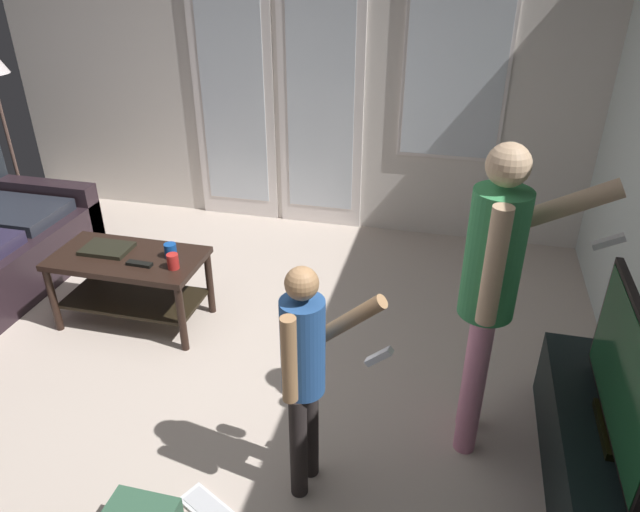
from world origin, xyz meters
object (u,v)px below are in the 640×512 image
at_px(flat_screen_tv, 625,377).
at_px(tv_remote_black, 139,264).
at_px(laptop_closed, 107,249).
at_px(cup_near_edge, 171,251).
at_px(tv_stand, 597,464).
at_px(cup_by_laptop, 173,261).
at_px(person_adult, 493,280).
at_px(person_child, 305,366).
at_px(coffee_table, 130,274).

distance_m(flat_screen_tv, tv_remote_black, 2.80).
bearing_deg(tv_remote_black, laptop_closed, 158.84).
bearing_deg(cup_near_edge, tv_stand, -18.70).
bearing_deg(cup_by_laptop, person_adult, -14.31).
relative_size(flat_screen_tv, person_child, 0.83).
distance_m(cup_by_laptop, tv_remote_black, 0.23).
height_order(coffee_table, tv_remote_black, tv_remote_black).
relative_size(person_adult, laptop_closed, 5.18).
relative_size(tv_stand, flat_screen_tv, 1.45).
height_order(flat_screen_tv, cup_near_edge, flat_screen_tv).
height_order(laptop_closed, tv_remote_black, laptop_closed).
bearing_deg(person_adult, cup_by_laptop, 165.69).
bearing_deg(cup_near_edge, flat_screen_tv, -18.64).
bearing_deg(cup_by_laptop, tv_stand, -16.50).
bearing_deg(tv_stand, coffee_table, 164.17).
distance_m(person_child, laptop_closed, 2.01).
bearing_deg(laptop_closed, coffee_table, -13.53).
xyz_separation_m(cup_near_edge, tv_remote_black, (-0.15, -0.15, -0.04)).
bearing_deg(tv_remote_black, coffee_table, 148.68).
distance_m(coffee_table, laptop_closed, 0.23).
bearing_deg(tv_remote_black, cup_by_laptop, 6.60).
bearing_deg(tv_remote_black, person_adult, -10.59).
distance_m(person_adult, tv_remote_black, 2.22).
xyz_separation_m(flat_screen_tv, cup_near_edge, (-2.55, 0.86, -0.17)).
height_order(tv_stand, person_child, person_child).
height_order(person_adult, person_child, person_adult).
relative_size(coffee_table, person_child, 0.82).
bearing_deg(flat_screen_tv, person_adult, 156.90).
xyz_separation_m(flat_screen_tv, laptop_closed, (-3.01, 0.84, -0.20)).
distance_m(flat_screen_tv, person_adult, 0.68).
relative_size(laptop_closed, tv_remote_black, 1.85).
distance_m(tv_stand, cup_near_edge, 2.72).
bearing_deg(laptop_closed, tv_remote_black, -23.76).
bearing_deg(flat_screen_tv, cup_near_edge, 161.36).
xyz_separation_m(flat_screen_tv, tv_remote_black, (-2.70, 0.71, -0.20)).
relative_size(person_adult, tv_remote_black, 9.60).
bearing_deg(tv_stand, laptop_closed, 164.35).
distance_m(tv_stand, laptop_closed, 3.14).
bearing_deg(tv_stand, cup_by_laptop, 163.50).
height_order(flat_screen_tv, cup_by_laptop, flat_screen_tv).
bearing_deg(person_adult, person_child, -146.73).
distance_m(laptop_closed, tv_remote_black, 0.34).
relative_size(laptop_closed, cup_by_laptop, 3.18).
bearing_deg(cup_by_laptop, person_child, -41.07).
relative_size(tv_stand, laptop_closed, 4.65).
height_order(person_adult, cup_near_edge, person_adult).
height_order(person_child, cup_by_laptop, person_child).
bearing_deg(person_child, tv_remote_black, 144.62).
xyz_separation_m(cup_near_edge, cup_by_laptop, (0.08, -0.13, 0.00)).
distance_m(laptop_closed, cup_by_laptop, 0.55).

